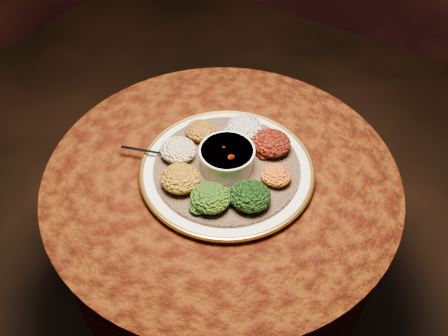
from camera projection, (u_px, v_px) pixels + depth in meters
The scene contains 13 objects.
table at pixel (222, 215), 1.47m from camera, with size 0.96×0.96×0.73m.
platter at pixel (227, 170), 1.33m from camera, with size 0.59×0.59×0.02m.
injera at pixel (227, 167), 1.33m from camera, with size 0.39×0.39×0.01m, color #865E43.
stew_bowl at pixel (227, 157), 1.30m from camera, with size 0.15×0.15×0.06m.
spoon at pixel (163, 154), 1.34m from camera, with size 0.15×0.07×0.01m.
portion_ayib at pixel (245, 127), 1.39m from camera, with size 0.10×0.09×0.05m, color silver.
portion_kitfo at pixel (271, 143), 1.35m from camera, with size 0.11×0.10×0.05m, color black.
portion_tikil at pixel (276, 175), 1.27m from camera, with size 0.08×0.08×0.04m, color #C48810.
portion_gomen at pixel (250, 196), 1.22m from camera, with size 0.11×0.10×0.05m, color black.
portion_mixveg at pixel (210, 198), 1.22m from camera, with size 0.10×0.10×0.05m, color #8C3809.
portion_kik at pixel (181, 178), 1.26m from camera, with size 0.10×0.10×0.05m, color #A8780E.
portion_timatim at pixel (178, 150), 1.33m from camera, with size 0.10×0.09×0.05m, color maroon.
portion_shiro at pixel (201, 131), 1.38m from camera, with size 0.09×0.08×0.04m, color #965A12.
Camera 1 is at (0.48, -0.75, 1.73)m, focal length 40.00 mm.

